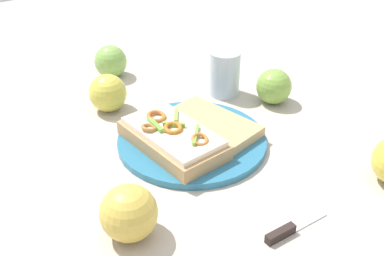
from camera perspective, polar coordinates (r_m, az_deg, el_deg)
ground_plane at (r=0.86m, az=0.00°, el=-1.83°), size 2.00×2.00×0.00m
plate at (r=0.86m, az=0.00°, el=-1.48°), size 0.26×0.26×0.01m
sandwich at (r=0.82m, az=-2.28°, el=-1.11°), size 0.13×0.20×0.05m
bread_slice_side at (r=0.87m, az=2.13°, el=0.33°), size 0.14×0.19×0.02m
apple_0 at (r=1.10m, az=-9.55°, el=7.72°), size 0.10×0.10×0.07m
apple_2 at (r=0.99m, az=9.60°, el=4.84°), size 0.09×0.09×0.07m
apple_3 at (r=0.67m, az=-7.45°, el=-9.88°), size 0.09×0.09×0.08m
apple_4 at (r=0.96m, az=-9.88°, el=4.09°), size 0.10×0.10×0.07m
drinking_glass at (r=1.00m, az=3.85°, el=6.46°), size 0.06×0.06×0.09m
knife at (r=0.70m, az=11.21°, el=-11.73°), size 0.11×0.02×0.01m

